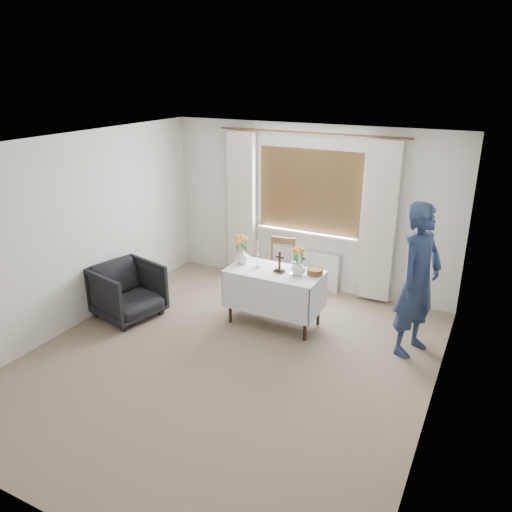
{
  "coord_description": "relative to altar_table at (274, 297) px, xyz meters",
  "views": [
    {
      "loc": [
        2.6,
        -4.35,
        3.21
      ],
      "look_at": [
        -0.08,
        0.9,
        1.01
      ],
      "focal_mm": 35.0,
      "sensor_mm": 36.0,
      "label": 1
    }
  ],
  "objects": [
    {
      "name": "ground",
      "position": [
        -0.09,
        -1.1,
        -0.38
      ],
      "size": [
        5.0,
        5.0,
        0.0
      ],
      "primitive_type": "plane",
      "color": "#8A715F",
      "rests_on": "ground"
    },
    {
      "name": "altar_table",
      "position": [
        0.0,
        0.0,
        0.0
      ],
      "size": [
        1.24,
        0.64,
        0.76
      ],
      "primitive_type": "cube",
      "color": "white",
      "rests_on": "ground"
    },
    {
      "name": "wooden_chair",
      "position": [
        -0.3,
        0.82,
        0.06
      ],
      "size": [
        0.45,
        0.45,
        0.89
      ],
      "primitive_type": null,
      "rotation": [
        0.0,
        0.0,
        0.12
      ],
      "color": "brown",
      "rests_on": "ground"
    },
    {
      "name": "armchair",
      "position": [
        -1.88,
        -0.72,
        -0.01
      ],
      "size": [
        0.99,
        0.97,
        0.75
      ],
      "primitive_type": "imported",
      "rotation": [
        0.0,
        0.0,
        1.33
      ],
      "color": "black",
      "rests_on": "ground"
    },
    {
      "name": "person",
      "position": [
        1.77,
        0.13,
        0.55
      ],
      "size": [
        0.65,
        0.79,
        1.85
      ],
      "primitive_type": "imported",
      "rotation": [
        0.0,
        0.0,
        1.21
      ],
      "color": "#212F4E",
      "rests_on": "ground"
    },
    {
      "name": "radiator",
      "position": [
        -0.09,
        1.32,
        -0.08
      ],
      "size": [
        1.1,
        0.1,
        0.6
      ],
      "primitive_type": "cube",
      "color": "silver",
      "rests_on": "ground"
    },
    {
      "name": "wooden_cross",
      "position": [
        0.07,
        -0.01,
        0.52
      ],
      "size": [
        0.15,
        0.12,
        0.28
      ],
      "primitive_type": null,
      "rotation": [
        0.0,
        0.0,
        -0.23
      ],
      "color": "black",
      "rests_on": "altar_table"
    },
    {
      "name": "candlestick_left",
      "position": [
        -0.25,
        -0.0,
        0.57
      ],
      "size": [
        0.13,
        0.13,
        0.37
      ],
      "primitive_type": null,
      "rotation": [
        0.0,
        0.0,
        0.29
      ],
      "color": "silver",
      "rests_on": "altar_table"
    },
    {
      "name": "candlestick_right",
      "position": [
        0.26,
        0.01,
        0.56
      ],
      "size": [
        0.11,
        0.11,
        0.35
      ],
      "primitive_type": null,
      "rotation": [
        0.0,
        0.0,
        -0.14
      ],
      "color": "silver",
      "rests_on": "altar_table"
    },
    {
      "name": "flower_vase_left",
      "position": [
        -0.51,
        0.06,
        0.48
      ],
      "size": [
        0.22,
        0.22,
        0.2
      ],
      "primitive_type": "imported",
      "rotation": [
        0.0,
        0.0,
        -0.18
      ],
      "color": "white",
      "rests_on": "altar_table"
    },
    {
      "name": "flower_vase_right",
      "position": [
        0.32,
        0.02,
        0.48
      ],
      "size": [
        0.23,
        0.23,
        0.2
      ],
      "primitive_type": "imported",
      "rotation": [
        0.0,
        0.0,
        0.3
      ],
      "color": "white",
      "rests_on": "altar_table"
    },
    {
      "name": "wicker_basket",
      "position": [
        0.51,
        0.13,
        0.42
      ],
      "size": [
        0.23,
        0.23,
        0.08
      ],
      "primitive_type": "cylinder",
      "rotation": [
        0.0,
        0.0,
        -0.11
      ],
      "color": "brown",
      "rests_on": "altar_table"
    }
  ]
}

